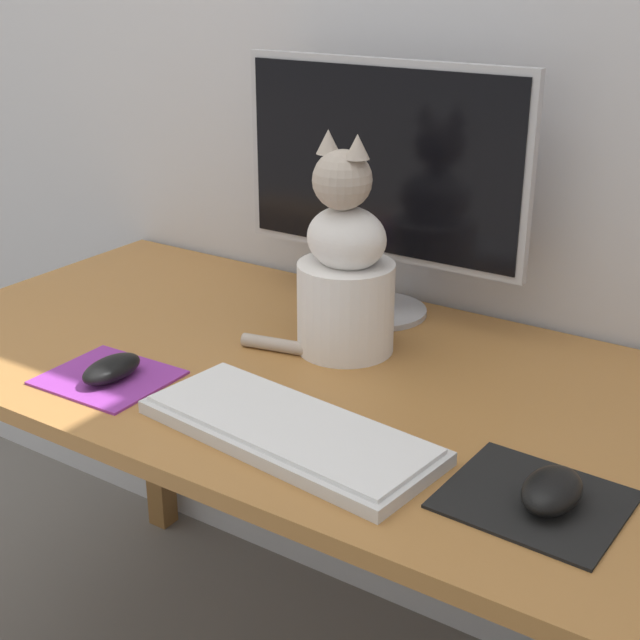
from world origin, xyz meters
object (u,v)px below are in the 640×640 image
Objects in this scene: monitor at (381,176)px; computer_mouse_left at (112,369)px; keyboard at (289,430)px; cat at (345,273)px; computer_mouse_right at (552,490)px.

monitor reaches higher than computer_mouse_left.
keyboard is 1.22× the size of cat.
computer_mouse_right is (0.34, 0.03, 0.01)m from keyboard.
computer_mouse_left is 1.04× the size of computer_mouse_right.
computer_mouse_left is 0.65m from computer_mouse_right.
computer_mouse_right is (0.46, -0.41, -0.22)m from monitor.
keyboard is at bearing 1.46° from computer_mouse_left.
monitor reaches higher than keyboard.
keyboard is at bearing -74.58° from monitor.
computer_mouse_right reaches higher than keyboard.
computer_mouse_left is at bearing -119.45° from cat.
computer_mouse_right is at bearing 12.07° from keyboard.
monitor is 1.50× the size of cat.
keyboard is 4.10× the size of computer_mouse_left.
cat is at bearing 150.31° from computer_mouse_right.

